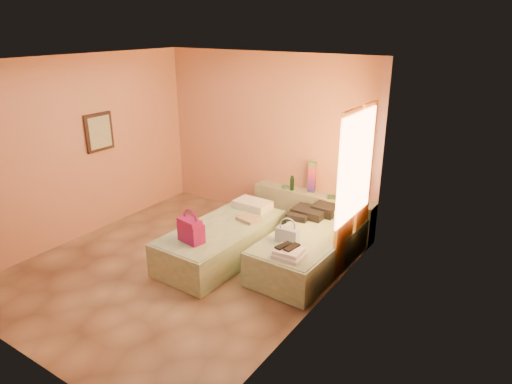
# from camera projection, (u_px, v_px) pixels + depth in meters

# --- Properties ---
(ground) EXTENTS (4.50, 4.50, 0.00)m
(ground) POSITION_uv_depth(u_px,v_px,m) (181.00, 267.00, 6.42)
(ground) COLOR tan
(ground) RESTS_ON ground
(room_walls) EXTENTS (4.02, 4.51, 2.81)m
(room_walls) POSITION_uv_depth(u_px,v_px,m) (213.00, 137.00, 6.12)
(room_walls) COLOR tan
(room_walls) RESTS_ON ground
(headboard_ledge) EXTENTS (2.05, 0.30, 0.65)m
(headboard_ledge) POSITION_uv_depth(u_px,v_px,m) (312.00, 212.00, 7.43)
(headboard_ledge) COLOR #A4AE8E
(headboard_ledge) RESTS_ON ground
(bed_left) EXTENTS (0.94, 2.02, 0.50)m
(bed_left) POSITION_uv_depth(u_px,v_px,m) (222.00, 242.00, 6.59)
(bed_left) COLOR beige
(bed_left) RESTS_ON ground
(bed_right) EXTENTS (0.94, 2.02, 0.50)m
(bed_right) POSITION_uv_depth(u_px,v_px,m) (311.00, 249.00, 6.37)
(bed_right) COLOR beige
(bed_right) RESTS_ON ground
(water_bottle) EXTENTS (0.07, 0.07, 0.24)m
(water_bottle) POSITION_uv_depth(u_px,v_px,m) (292.00, 183.00, 7.42)
(water_bottle) COLOR #12321E
(water_bottle) RESTS_ON headboard_ledge
(rainbow_box) EXTENTS (0.14, 0.14, 0.50)m
(rainbow_box) POSITION_uv_depth(u_px,v_px,m) (312.00, 177.00, 7.30)
(rainbow_box) COLOR #A1135D
(rainbow_box) RESTS_ON headboard_ledge
(small_dish) EXTENTS (0.16, 0.16, 0.03)m
(small_dish) POSITION_uv_depth(u_px,v_px,m) (285.00, 187.00, 7.54)
(small_dish) COLOR #4A885A
(small_dish) RESTS_ON headboard_ledge
(green_book) EXTENTS (0.21, 0.18, 0.03)m
(green_book) POSITION_uv_depth(u_px,v_px,m) (333.00, 197.00, 7.11)
(green_book) COLOR #26482D
(green_book) RESTS_ON headboard_ledge
(flower_vase) EXTENTS (0.23, 0.23, 0.23)m
(flower_vase) POSITION_uv_depth(u_px,v_px,m) (359.00, 197.00, 6.84)
(flower_vase) COLOR silver
(flower_vase) RESTS_ON headboard_ledge
(magenta_handbag) EXTENTS (0.38, 0.25, 0.33)m
(magenta_handbag) POSITION_uv_depth(u_px,v_px,m) (191.00, 230.00, 6.00)
(magenta_handbag) COLOR #A1135D
(magenta_handbag) RESTS_ON bed_left
(khaki_garment) EXTENTS (0.35, 0.30, 0.05)m
(khaki_garment) POSITION_uv_depth(u_px,v_px,m) (249.00, 219.00, 6.68)
(khaki_garment) COLOR tan
(khaki_garment) RESTS_ON bed_left
(clothes_pile) EXTENTS (0.53, 0.53, 0.16)m
(clothes_pile) POSITION_uv_depth(u_px,v_px,m) (312.00, 212.00, 6.79)
(clothes_pile) COLOR black
(clothes_pile) RESTS_ON bed_right
(blue_handbag) EXTENTS (0.31, 0.15, 0.20)m
(blue_handbag) POSITION_uv_depth(u_px,v_px,m) (287.00, 235.00, 6.00)
(blue_handbag) COLOR #476CAA
(blue_handbag) RESTS_ON bed_right
(towel_stack) EXTENTS (0.36, 0.31, 0.10)m
(towel_stack) POSITION_uv_depth(u_px,v_px,m) (289.00, 254.00, 5.62)
(towel_stack) COLOR white
(towel_stack) RESTS_ON bed_right
(sandal_pair) EXTENTS (0.23, 0.28, 0.03)m
(sandal_pair) POSITION_uv_depth(u_px,v_px,m) (287.00, 247.00, 5.67)
(sandal_pair) COLOR black
(sandal_pair) RESTS_ON towel_stack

